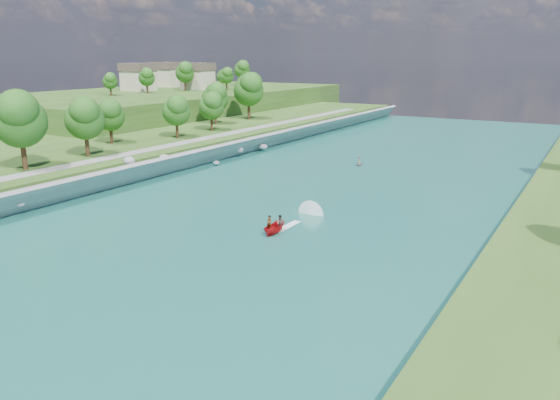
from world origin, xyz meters
The scene contains 10 objects.
ground centered at (0.00, 0.00, 0.00)m, with size 260.00×260.00×0.00m, color #2D5119.
river_water centered at (0.00, 20.00, 0.05)m, with size 55.00×240.00×0.10m, color #185D50.
berm_west centered at (-50.00, 20.00, 1.75)m, with size 45.00×240.00×3.50m, color #2D5119.
ridge_west centered at (-82.50, 95.00, 4.50)m, with size 60.00×120.00×9.00m, color #2D5119.
riprap_bank centered at (-25.86, 19.10, 1.82)m, with size 4.54×236.00×4.69m.
riverside_path centered at (-32.50, 20.00, 3.55)m, with size 3.00×200.00×0.10m, color gray.
ridge_houses centered at (-88.67, 100.00, 13.31)m, with size 29.50×29.50×8.40m.
trees_ridge centered at (-78.03, 103.86, 13.63)m, with size 18.58×68.95×10.46m.
motorboat centered at (5.43, 13.97, 0.73)m, with size 3.60×18.66×2.17m.
raft centered at (-1.88, 54.19, 0.43)m, with size 2.44×2.96×1.47m.
Camera 1 is at (35.94, -37.99, 19.58)m, focal length 35.00 mm.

